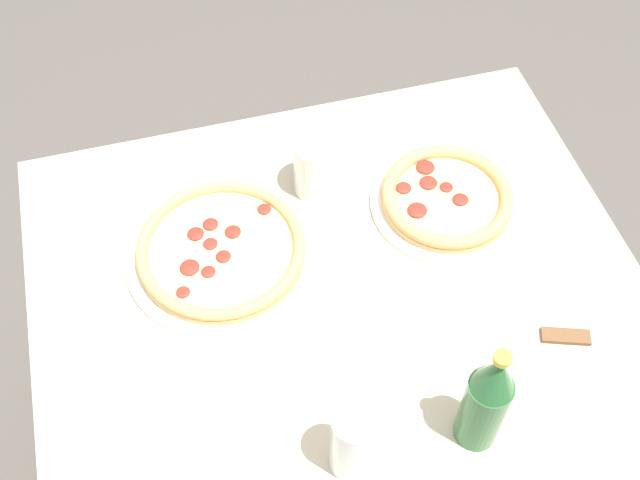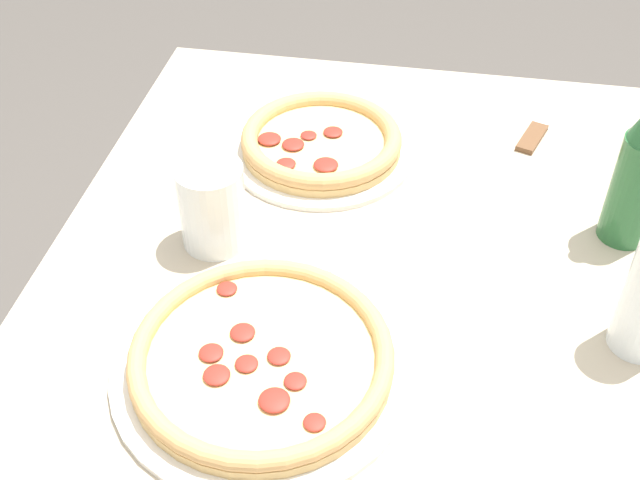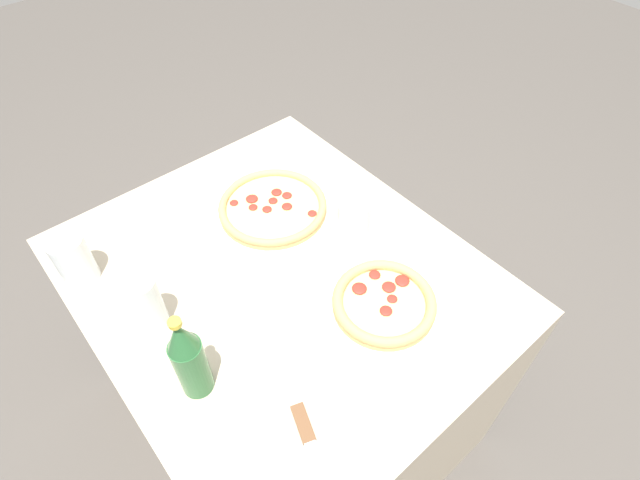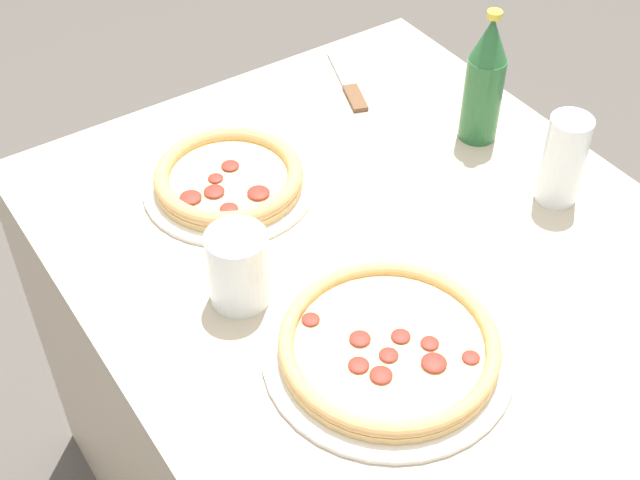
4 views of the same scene
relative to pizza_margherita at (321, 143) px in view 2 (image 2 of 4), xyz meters
The scene contains 5 objects.
table 0.46m from the pizza_margherita, 152.57° to the right, with size 0.98×0.83×0.74m.
pizza_margherita is the anchor object (origin of this frame).
pizza_salami 0.40m from the pizza_margherita, behind, with size 0.32×0.32×0.04m.
glass_orange_juice 0.23m from the pizza_margherita, 154.45° to the left, with size 0.08×0.08×0.11m.
knife 0.34m from the pizza_margherita, 67.24° to the right, with size 0.18×0.08×0.01m.
Camera 2 is at (-0.69, -0.04, 1.41)m, focal length 45.00 mm.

